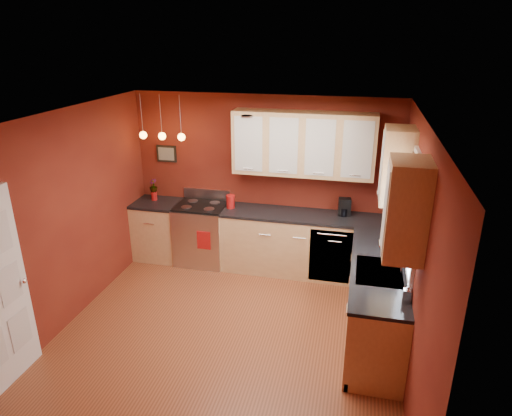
% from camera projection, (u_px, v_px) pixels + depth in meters
% --- Properties ---
extents(floor, '(4.20, 4.20, 0.00)m').
position_uv_depth(floor, '(226.00, 336.00, 5.47)').
color(floor, brown).
rests_on(floor, ground).
extents(ceiling, '(4.00, 4.20, 0.02)m').
position_uv_depth(ceiling, '(220.00, 120.00, 4.54)').
color(ceiling, white).
rests_on(ceiling, wall_back).
extents(wall_back, '(4.00, 0.02, 2.60)m').
position_uv_depth(wall_back, '(264.00, 182.00, 6.92)').
color(wall_back, maroon).
rests_on(wall_back, floor).
extents(wall_front, '(4.00, 0.02, 2.60)m').
position_uv_depth(wall_front, '(133.00, 364.00, 3.10)').
color(wall_front, maroon).
rests_on(wall_front, floor).
extents(wall_left, '(0.02, 4.20, 2.60)m').
position_uv_depth(wall_left, '(63.00, 222.00, 5.43)').
color(wall_left, maroon).
rests_on(wall_left, floor).
extents(wall_right, '(0.02, 4.20, 2.60)m').
position_uv_depth(wall_right, '(414.00, 257.00, 4.58)').
color(wall_right, maroon).
rests_on(wall_right, floor).
extents(base_cabinets_back_left, '(0.70, 0.60, 0.90)m').
position_uv_depth(base_cabinets_back_left, '(159.00, 231.00, 7.30)').
color(base_cabinets_back_left, tan).
rests_on(base_cabinets_back_left, floor).
extents(base_cabinets_back_right, '(2.54, 0.60, 0.90)m').
position_uv_depth(base_cabinets_back_right, '(307.00, 245.00, 6.79)').
color(base_cabinets_back_right, tan).
rests_on(base_cabinets_back_right, floor).
extents(base_cabinets_right, '(0.60, 2.10, 0.90)m').
position_uv_depth(base_cabinets_right, '(375.00, 302.00, 5.36)').
color(base_cabinets_right, tan).
rests_on(base_cabinets_right, floor).
extents(counter_back_left, '(0.70, 0.62, 0.04)m').
position_uv_depth(counter_back_left, '(157.00, 203.00, 7.13)').
color(counter_back_left, black).
rests_on(counter_back_left, base_cabinets_back_left).
extents(counter_back_right, '(2.54, 0.62, 0.04)m').
position_uv_depth(counter_back_right, '(308.00, 216.00, 6.63)').
color(counter_back_right, black).
rests_on(counter_back_right, base_cabinets_back_right).
extents(counter_right, '(0.62, 2.10, 0.04)m').
position_uv_depth(counter_right, '(379.00, 266.00, 5.19)').
color(counter_right, black).
rests_on(counter_right, base_cabinets_right).
extents(gas_range, '(0.76, 0.64, 1.11)m').
position_uv_depth(gas_range, '(202.00, 233.00, 7.13)').
color(gas_range, '#BBBBC0').
rests_on(gas_range, floor).
extents(dishwasher_front, '(0.60, 0.02, 0.80)m').
position_uv_depth(dishwasher_front, '(331.00, 256.00, 6.45)').
color(dishwasher_front, '#BBBBC0').
rests_on(dishwasher_front, base_cabinets_back_right).
extents(sink, '(0.50, 0.70, 0.33)m').
position_uv_depth(sink, '(379.00, 273.00, 5.06)').
color(sink, gray).
rests_on(sink, counter_right).
extents(window, '(0.06, 1.02, 1.22)m').
position_uv_depth(window, '(413.00, 210.00, 4.72)').
color(window, white).
rests_on(window, wall_right).
extents(upper_cabinets_back, '(2.00, 0.35, 0.90)m').
position_uv_depth(upper_cabinets_back, '(303.00, 144.00, 6.40)').
color(upper_cabinets_back, tan).
rests_on(upper_cabinets_back, wall_back).
extents(upper_cabinets_right, '(0.35, 1.95, 0.90)m').
position_uv_depth(upper_cabinets_right, '(401.00, 185.00, 4.68)').
color(upper_cabinets_right, tan).
rests_on(upper_cabinets_right, wall_right).
extents(wall_picture, '(0.32, 0.03, 0.26)m').
position_uv_depth(wall_picture, '(167.00, 154.00, 7.10)').
color(wall_picture, black).
rests_on(wall_picture, wall_back).
extents(pendant_lights, '(0.71, 0.11, 0.66)m').
position_uv_depth(pendant_lights, '(162.00, 136.00, 6.65)').
color(pendant_lights, gray).
rests_on(pendant_lights, ceiling).
extents(red_canister, '(0.13, 0.13, 0.20)m').
position_uv_depth(red_canister, '(230.00, 202.00, 6.84)').
color(red_canister, '#AB1212').
rests_on(red_canister, counter_back_right).
extents(red_vase, '(0.09, 0.09, 0.14)m').
position_uv_depth(red_vase, '(154.00, 196.00, 7.18)').
color(red_vase, '#AB1212').
rests_on(red_vase, counter_back_left).
extents(flowers, '(0.16, 0.16, 0.22)m').
position_uv_depth(flowers, '(153.00, 186.00, 7.13)').
color(flowers, '#AB1212').
rests_on(flowers, red_vase).
extents(coffee_maker, '(0.19, 0.19, 0.25)m').
position_uv_depth(coffee_maker, '(344.00, 208.00, 6.57)').
color(coffee_maker, black).
rests_on(coffee_maker, counter_back_right).
extents(soap_pump, '(0.09, 0.09, 0.18)m').
position_uv_depth(soap_pump, '(407.00, 292.00, 4.46)').
color(soap_pump, white).
rests_on(soap_pump, counter_right).
extents(dish_towel, '(0.21, 0.01, 0.28)m').
position_uv_depth(dish_towel, '(204.00, 240.00, 6.79)').
color(dish_towel, '#AB1212').
rests_on(dish_towel, gas_range).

